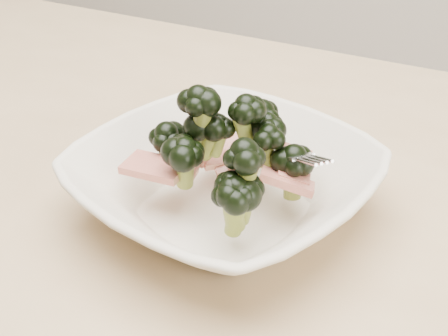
{
  "coord_description": "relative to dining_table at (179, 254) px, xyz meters",
  "views": [
    {
      "loc": [
        0.28,
        -0.45,
        1.1
      ],
      "look_at": [
        0.07,
        -0.03,
        0.8
      ],
      "focal_mm": 50.0,
      "sensor_mm": 36.0,
      "label": 1
    }
  ],
  "objects": [
    {
      "name": "broccoli_dish",
      "position": [
        0.07,
        -0.03,
        0.14
      ],
      "size": [
        0.32,
        0.32,
        0.13
      ],
      "color": "beige",
      "rests_on": "dining_table"
    },
    {
      "name": "dining_table",
      "position": [
        0.0,
        0.0,
        0.0
      ],
      "size": [
        1.2,
        0.8,
        0.75
      ],
      "color": "tan",
      "rests_on": "ground"
    }
  ]
}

